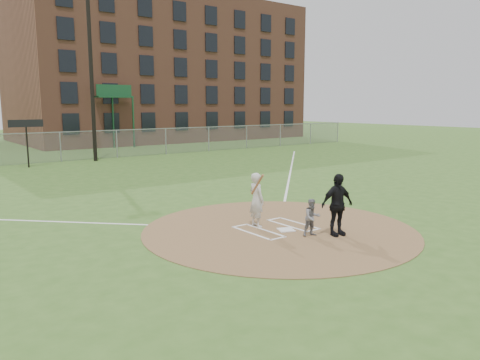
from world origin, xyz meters
TOP-DOWN VIEW (x-y plane):
  - ground at (0.00, 0.00)m, footprint 140.00×140.00m
  - dirt_circle at (0.00, 0.00)m, footprint 8.40×8.40m
  - home_plate at (0.06, -0.24)m, footprint 0.61×0.61m
  - foul_line_first at (9.00, 9.00)m, footprint 17.04×17.04m
  - catcher at (0.25, -1.14)m, footprint 0.62×0.53m
  - umpire at (0.87, -1.53)m, footprint 1.14×0.64m
  - batters_boxes at (0.00, 0.15)m, footprint 2.08×1.88m
  - batter_at_plate at (-0.37, 0.66)m, footprint 0.57×1.03m
  - outfield_fence at (0.00, 22.00)m, footprint 56.08×0.08m
  - brick_warehouse at (16.00, 37.96)m, footprint 30.00×17.17m
  - light_pole at (2.00, 21.00)m, footprint 1.20×0.30m
  - scoreboard_sign at (-2.50, 20.20)m, footprint 2.00×0.10m

SIDE VIEW (x-z plane):
  - ground at x=0.00m, z-range 0.00..0.00m
  - foul_line_first at x=9.00m, z-range 0.00..0.01m
  - dirt_circle at x=0.00m, z-range 0.00..0.02m
  - batters_boxes at x=0.00m, z-range 0.02..0.03m
  - home_plate at x=0.06m, z-range 0.02..0.05m
  - catcher at x=0.25m, z-range 0.02..1.12m
  - batter_at_plate at x=-0.37m, z-range -0.01..1.77m
  - umpire at x=0.87m, z-range 0.02..1.85m
  - outfield_fence at x=0.00m, z-range 0.00..2.03m
  - scoreboard_sign at x=-2.50m, z-range 0.92..3.85m
  - light_pole at x=2.00m, z-range 0.50..12.72m
  - brick_warehouse at x=16.00m, z-range 0.00..15.00m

